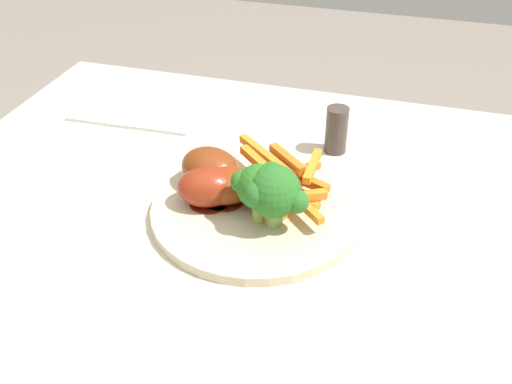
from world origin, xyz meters
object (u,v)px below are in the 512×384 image
broccoli_floret_back (274,190)px  fork (126,125)px  chicken_drumstick_extra (213,169)px  dinner_plate (256,210)px  pepper_shaker (336,130)px  dining_table (286,325)px  chicken_drumstick_far (227,185)px  broccoli_floret_front (274,192)px  broccoli_floret_middle (259,185)px  chicken_drumstick_near (212,187)px  carrot_fries_pile (284,181)px

broccoli_floret_back → fork: (0.27, -0.17, -0.05)m
broccoli_floret_back → chicken_drumstick_extra: broccoli_floret_back is taller
dinner_plate → pepper_shaker: pepper_shaker is taller
dining_table → broccoli_floret_back: 0.17m
dinner_plate → chicken_drumstick_far: size_ratio=1.81×
pepper_shaker → dining_table: bearing=87.9°
pepper_shaker → fork: bearing=3.6°
chicken_drumstick_extra → broccoli_floret_front: bearing=148.7°
broccoli_floret_middle → chicken_drumstick_near: 0.07m
carrot_fries_pile → dining_table: bearing=108.4°
fork → chicken_drumstick_extra: bearing=143.8°
chicken_drumstick_extra → fork: 0.22m
carrot_fries_pile → chicken_drumstick_near: (0.07, 0.04, 0.00)m
broccoli_floret_middle → chicken_drumstick_extra: 0.09m
broccoli_floret_middle → chicken_drumstick_near: broccoli_floret_middle is taller
chicken_drumstick_far → chicken_drumstick_extra: (0.03, -0.02, 0.00)m
dinner_plate → chicken_drumstick_near: bearing=8.2°
dining_table → broccoli_floret_back: broccoli_floret_back is taller
pepper_shaker → chicken_drumstick_far: bearing=59.1°
broccoli_floret_front → pepper_shaker: bearing=-100.0°
dining_table → broccoli_floret_back: (0.03, -0.04, 0.16)m
chicken_drumstick_extra → dining_table: bearing=143.9°
dining_table → chicken_drumstick_near: 0.18m
broccoli_floret_middle → fork: broccoli_floret_middle is taller
broccoli_floret_back → carrot_fries_pile: bearing=-87.2°
dining_table → chicken_drumstick_near: chicken_drumstick_near is taller
carrot_fries_pile → fork: size_ratio=0.70×
chicken_drumstick_far → pepper_shaker: bearing=-120.9°
broccoli_floret_middle → carrot_fries_pile: broccoli_floret_middle is taller
broccoli_floret_middle → chicken_drumstick_far: (0.05, -0.03, -0.03)m
carrot_fries_pile → broccoli_floret_front: bearing=93.2°
broccoli_floret_back → chicken_drumstick_near: bearing=-11.1°
chicken_drumstick_near → fork: chicken_drumstick_near is taller
dinner_plate → broccoli_floret_back: 0.06m
broccoli_floret_front → fork: bearing=-33.3°
chicken_drumstick_extra → pepper_shaker: (-0.12, -0.14, -0.00)m
broccoli_floret_middle → carrot_fries_pile: 0.06m
broccoli_floret_middle → dining_table: bearing=140.2°
fork → broccoli_floret_middle: bearing=143.9°
broccoli_floret_middle → pepper_shaker: (-0.05, -0.19, -0.03)m
dining_table → broccoli_floret_front: 0.17m
chicken_drumstick_far → dinner_plate: bearing=173.8°
dining_table → pepper_shaker: bearing=-92.1°
broccoli_floret_front → chicken_drumstick_extra: (0.09, -0.05, -0.02)m
dining_table → carrot_fries_pile: (0.03, -0.09, 0.14)m
dinner_plate → chicken_drumstick_extra: size_ratio=1.96×
broccoli_floret_back → chicken_drumstick_near: 0.08m
dining_table → dinner_plate: size_ratio=3.99×
chicken_drumstick_near → chicken_drumstick_extra: 0.04m
dining_table → fork: 0.38m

